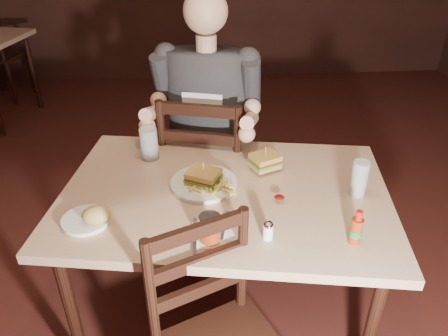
{
  "coord_description": "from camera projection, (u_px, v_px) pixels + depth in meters",
  "views": [
    {
      "loc": [
        -0.1,
        -1.54,
        1.78
      ],
      "look_at": [
        0.03,
        -0.01,
        0.85
      ],
      "focal_mm": 35.0,
      "sensor_mm": 36.0,
      "label": 1
    }
  ],
  "objects": [
    {
      "name": "room_shell",
      "position": [
        215.0,
        31.0,
        1.51
      ],
      "size": [
        7.0,
        7.0,
        7.0
      ],
      "color": "black",
      "rests_on": "ground"
    },
    {
      "name": "main_table",
      "position": [
        225.0,
        205.0,
        1.82
      ],
      "size": [
        1.47,
        1.1,
        0.77
      ],
      "rotation": [
        0.0,
        0.0,
        -0.17
      ],
      "color": "tan",
      "rests_on": "ground"
    },
    {
      "name": "chair_far",
      "position": [
        209.0,
        173.0,
        2.42
      ],
      "size": [
        0.58,
        0.61,
        1.0
      ],
      "primitive_type": null,
      "rotation": [
        0.0,
        0.0,
        2.87
      ],
      "color": "black",
      "rests_on": "ground"
    },
    {
      "name": "bg_chair_far",
      "position": [
        1.0,
        55.0,
        4.46
      ],
      "size": [
        0.53,
        0.55,
        0.91
      ],
      "primitive_type": null,
      "rotation": [
        0.0,
        0.0,
        2.87
      ],
      "color": "black",
      "rests_on": "ground"
    },
    {
      "name": "diner",
      "position": [
        205.0,
        92.0,
        2.12
      ],
      "size": [
        0.64,
        0.56,
        0.95
      ],
      "primitive_type": null,
      "rotation": [
        0.0,
        0.0,
        -0.27
      ],
      "color": "#2C2C30",
      "rests_on": "chair_far"
    },
    {
      "name": "dinner_plate",
      "position": [
        204.0,
        184.0,
        1.82
      ],
      "size": [
        0.31,
        0.31,
        0.02
      ],
      "primitive_type": "cylinder",
      "rotation": [
        0.0,
        0.0,
        -0.17
      ],
      "color": "white",
      "rests_on": "main_table"
    },
    {
      "name": "sandwich_left",
      "position": [
        203.0,
        172.0,
        1.78
      ],
      "size": [
        0.16,
        0.15,
        0.11
      ],
      "primitive_type": null,
      "rotation": [
        0.0,
        0.0,
        -0.49
      ],
      "color": "tan",
      "rests_on": "dinner_plate"
    },
    {
      "name": "sandwich_right",
      "position": [
        265.0,
        157.0,
        1.9
      ],
      "size": [
        0.14,
        0.13,
        0.1
      ],
      "primitive_type": null,
      "rotation": [
        0.0,
        0.0,
        0.4
      ],
      "color": "tan",
      "rests_on": "dinner_plate"
    },
    {
      "name": "fries_pile",
      "position": [
        213.0,
        188.0,
        1.75
      ],
      "size": [
        0.25,
        0.19,
        0.04
      ],
      "primitive_type": null,
      "rotation": [
        0.0,
        0.0,
        -0.17
      ],
      "color": "#EDD95C",
      "rests_on": "dinner_plate"
    },
    {
      "name": "ketchup_dollop",
      "position": [
        279.0,
        197.0,
        1.71
      ],
      "size": [
        0.05,
        0.05,
        0.01
      ],
      "primitive_type": "ellipsoid",
      "rotation": [
        0.0,
        0.0,
        -0.17
      ],
      "color": "maroon",
      "rests_on": "dinner_plate"
    },
    {
      "name": "glass_left",
      "position": [
        149.0,
        144.0,
        1.98
      ],
      "size": [
        0.09,
        0.09,
        0.15
      ],
      "primitive_type": "cylinder",
      "rotation": [
        0.0,
        0.0,
        -0.17
      ],
      "color": "silver",
      "rests_on": "main_table"
    },
    {
      "name": "glass_right",
      "position": [
        359.0,
        178.0,
        1.73
      ],
      "size": [
        0.08,
        0.08,
        0.15
      ],
      "primitive_type": "cylinder",
      "rotation": [
        0.0,
        0.0,
        -0.17
      ],
      "color": "silver",
      "rests_on": "main_table"
    },
    {
      "name": "hot_sauce",
      "position": [
        357.0,
        227.0,
        1.48
      ],
      "size": [
        0.05,
        0.05,
        0.14
      ],
      "primitive_type": null,
      "rotation": [
        0.0,
        0.0,
        -0.17
      ],
      "color": "maroon",
      "rests_on": "main_table"
    },
    {
      "name": "salt_shaker",
      "position": [
        268.0,
        231.0,
        1.52
      ],
      "size": [
        0.04,
        0.04,
        0.07
      ],
      "primitive_type": null,
      "rotation": [
        0.0,
        0.0,
        -0.17
      ],
      "color": "white",
      "rests_on": "main_table"
    },
    {
      "name": "syrup_dispenser",
      "position": [
        210.0,
        229.0,
        1.5
      ],
      "size": [
        0.09,
        0.09,
        0.1
      ],
      "primitive_type": null,
      "rotation": [
        0.0,
        0.0,
        -0.17
      ],
      "color": "maroon",
      "rests_on": "main_table"
    },
    {
      "name": "napkin",
      "position": [
        217.0,
        233.0,
        1.56
      ],
      "size": [
        0.17,
        0.16,
        0.0
      ],
      "primitive_type": "cube",
      "rotation": [
        0.0,
        0.0,
        0.07
      ],
      "color": "white",
      "rests_on": "main_table"
    },
    {
      "name": "knife",
      "position": [
        195.0,
        236.0,
        1.54
      ],
      "size": [
        0.02,
        0.2,
        0.0
      ],
      "primitive_type": "cube",
      "rotation": [
        0.0,
        0.0,
        -0.03
      ],
      "color": "silver",
      "rests_on": "napkin"
    },
    {
      "name": "fork",
      "position": [
        225.0,
        225.0,
        1.59
      ],
      "size": [
        0.05,
        0.16,
        0.01
      ],
      "primitive_type": "cube",
      "rotation": [
        0.0,
        0.0,
        -0.22
      ],
      "color": "silver",
      "rests_on": "napkin"
    },
    {
      "name": "side_plate",
      "position": [
        86.0,
        221.0,
        1.61
      ],
      "size": [
        0.2,
        0.2,
        0.01
      ],
      "primitive_type": "cylinder",
      "rotation": [
        0.0,
        0.0,
        -0.17
      ],
      "color": "white",
      "rests_on": "main_table"
    },
    {
      "name": "bread_roll",
      "position": [
        97.0,
        215.0,
        1.58
      ],
      "size": [
        0.12,
        0.1,
        0.06
      ],
      "primitive_type": "ellipsoid",
      "rotation": [
        0.0,
        0.0,
        -0.17
      ],
      "color": "tan",
      "rests_on": "side_plate"
    }
  ]
}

